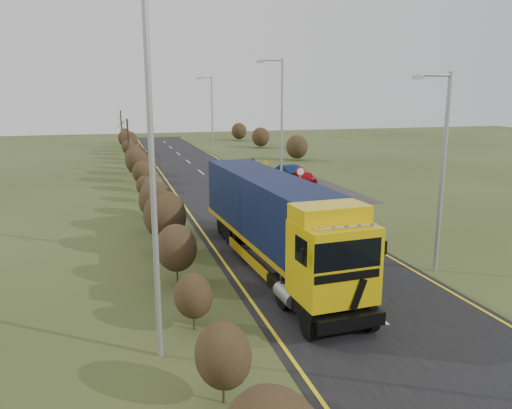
{
  "coord_description": "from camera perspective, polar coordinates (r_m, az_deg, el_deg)",
  "views": [
    {
      "loc": [
        -8.24,
        -18.47,
        7.25
      ],
      "look_at": [
        -1.55,
        4.27,
        2.01
      ],
      "focal_mm": 35.0,
      "sensor_mm": 36.0,
      "label": 1
    }
  ],
  "objects": [
    {
      "name": "warning_board",
      "position": [
        43.64,
        1.13,
        4.26
      ],
      "size": [
        0.65,
        0.11,
        1.71
      ],
      "color": "#9A9C9F",
      "rests_on": "ground"
    },
    {
      "name": "car_blue_sedan",
      "position": [
        43.24,
        3.57,
        3.7
      ],
      "size": [
        1.8,
        4.22,
        1.35
      ],
      "primitive_type": "imported",
      "rotation": [
        0.0,
        0.0,
        3.23
      ],
      "color": "#0B193E",
      "rests_on": "ground"
    },
    {
      "name": "streetlight_far",
      "position": [
        64.69,
        -5.15,
        10.62
      ],
      "size": [
        2.01,
        0.19,
        9.46
      ],
      "color": "#9A9C9F",
      "rests_on": "ground"
    },
    {
      "name": "road",
      "position": [
        30.51,
        -0.25,
        -1.26
      ],
      "size": [
        8.0,
        120.0,
        0.02
      ],
      "primitive_type": "cube",
      "color": "black",
      "rests_on": "ground"
    },
    {
      "name": "lorry",
      "position": [
        20.87,
        2.11,
        -1.47
      ],
      "size": [
        2.92,
        14.16,
        3.92
      ],
      "rotation": [
        0.0,
        0.0,
        0.05
      ],
      "color": "black",
      "rests_on": "ground"
    },
    {
      "name": "car_red_hatchback",
      "position": [
        40.43,
        5.33,
        3.02
      ],
      "size": [
        1.87,
        3.94,
        1.3
      ],
      "primitive_type": "imported",
      "rotation": [
        0.0,
        0.0,
        3.05
      ],
      "color": "#A2080B",
      "rests_on": "ground"
    },
    {
      "name": "speed_sign",
      "position": [
        34.65,
        5.09,
        3.16
      ],
      "size": [
        0.66,
        0.1,
        2.39
      ],
      "color": "#9A9C9F",
      "rests_on": "ground"
    },
    {
      "name": "hedgerow",
      "position": [
        27.05,
        -11.28,
        0.21
      ],
      "size": [
        2.24,
        102.04,
        6.05
      ],
      "color": "black",
      "rests_on": "ground"
    },
    {
      "name": "layby",
      "position": [
        41.82,
        4.5,
        2.46
      ],
      "size": [
        6.0,
        18.0,
        0.02
      ],
      "primitive_type": "cube",
      "color": "#292724",
      "rests_on": "ground"
    },
    {
      "name": "ground",
      "position": [
        21.48,
        7.25,
        -7.36
      ],
      "size": [
        160.0,
        160.0,
        0.0
      ],
      "primitive_type": "plane",
      "color": "#343F1B",
      "rests_on": "ground"
    },
    {
      "name": "lane_markings",
      "position": [
        30.21,
        -0.09,
        -1.36
      ],
      "size": [
        7.52,
        116.0,
        0.01
      ],
      "color": "yellow",
      "rests_on": "road"
    },
    {
      "name": "left_pole",
      "position": [
        13.32,
        -11.78,
        3.86
      ],
      "size": [
        0.16,
        0.16,
        10.63
      ],
      "primitive_type": "cylinder",
      "color": "#9A9C9F",
      "rests_on": "ground"
    },
    {
      "name": "streetlight_mid",
      "position": [
        38.78,
        2.78,
        9.84
      ],
      "size": [
        2.1,
        0.2,
        9.9
      ],
      "color": "#9A9C9F",
      "rests_on": "ground"
    },
    {
      "name": "streetlight_near",
      "position": [
        21.39,
        20.41,
        4.15
      ],
      "size": [
        1.73,
        0.18,
        8.11
      ],
      "color": "#9A9C9F",
      "rests_on": "ground"
    }
  ]
}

